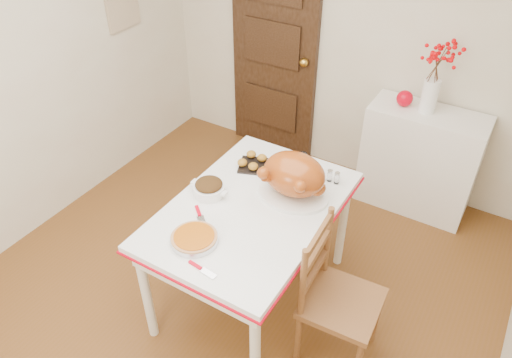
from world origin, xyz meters
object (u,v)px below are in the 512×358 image
Objects in this scene: kitchen_table at (252,254)px; chair_oak at (343,300)px; sideboard at (419,161)px; pumpkin_pie at (194,238)px; turkey_platter at (294,176)px.

kitchen_table is 0.70m from chair_oak.
sideboard reaches higher than pumpkin_pie.
sideboard is at bearing 69.09° from pumpkin_pie.
sideboard is 1.52m from turkey_platter.
chair_oak is at bearing 21.27° from pumpkin_pie.
turkey_platter is at bearing 53.31° from chair_oak.
turkey_platter is (0.16, 0.23, 0.56)m from kitchen_table.
chair_oak is 2.11× the size of turkey_platter.
chair_oak is at bearing -48.30° from turkey_platter.
pumpkin_pie is (-0.28, -0.65, -0.12)m from turkey_platter.
sideboard is 0.92× the size of chair_oak.
pumpkin_pie is (-0.80, -0.31, 0.36)m from chair_oak.
turkey_platter is at bearing 66.69° from pumpkin_pie.
chair_oak is (0.68, -0.11, 0.08)m from kitchen_table.
sideboard is at bearing -2.15° from chair_oak.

